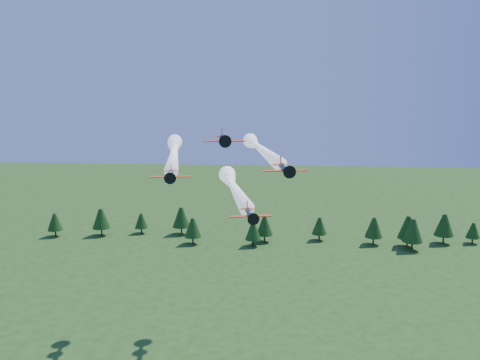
# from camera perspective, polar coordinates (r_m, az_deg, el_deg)

# --- Properties ---
(plane_lead) EXTENTS (12.35, 40.12, 3.70)m
(plane_lead) POSITION_cam_1_polar(r_m,az_deg,el_deg) (105.67, -0.76, -0.60)
(plane_lead) COLOR black
(plane_lead) RESTS_ON ground
(plane_left) EXTENTS (13.64, 52.62, 3.70)m
(plane_left) POSITION_cam_1_polar(r_m,az_deg,el_deg) (119.76, -7.03, 3.00)
(plane_left) COLOR black
(plane_left) RESTS_ON ground
(plane_right) EXTENTS (14.46, 51.18, 3.70)m
(plane_right) POSITION_cam_1_polar(r_m,az_deg,el_deg) (120.51, 2.12, 3.42)
(plane_right) COLOR black
(plane_right) RESTS_ON ground
(plane_slot) EXTENTS (7.99, 8.73, 2.79)m
(plane_slot) POSITION_cam_1_polar(r_m,az_deg,el_deg) (96.09, -1.77, 4.40)
(plane_slot) COLOR black
(plane_slot) RESTS_ON ground
(treeline) EXTENTS (167.67, 21.80, 11.74)m
(treeline) POSITION_cam_1_polar(r_m,az_deg,el_deg) (205.51, 5.06, -4.81)
(treeline) COLOR #382314
(treeline) RESTS_ON ground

